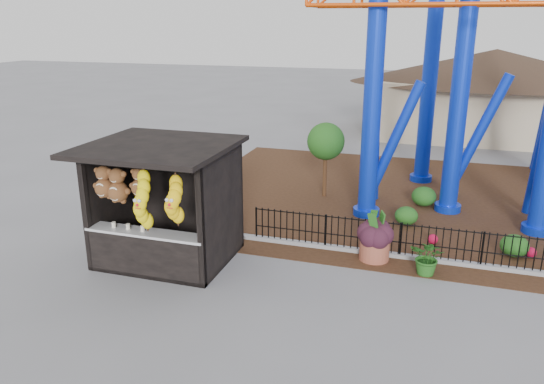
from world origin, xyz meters
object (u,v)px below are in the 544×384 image
(prize_booth, at_px, (160,206))
(roller_coaster, at_px, (507,5))
(terracotta_planter, at_px, (374,249))
(potted_plant, at_px, (428,257))

(prize_booth, bearing_deg, roller_coaster, 42.08)
(terracotta_planter, relative_size, potted_plant, 0.83)
(prize_booth, xyz_separation_m, roller_coaster, (8.12, 7.33, 4.90))
(prize_booth, xyz_separation_m, potted_plant, (6.53, 1.33, -1.08))
(roller_coaster, distance_m, terracotta_planter, 8.77)
(potted_plant, bearing_deg, prize_booth, -150.02)
(roller_coaster, bearing_deg, terracotta_planter, -118.10)
(prize_booth, height_order, potted_plant, prize_booth)
(roller_coaster, distance_m, potted_plant, 8.62)
(terracotta_planter, bearing_deg, roller_coaster, 61.90)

